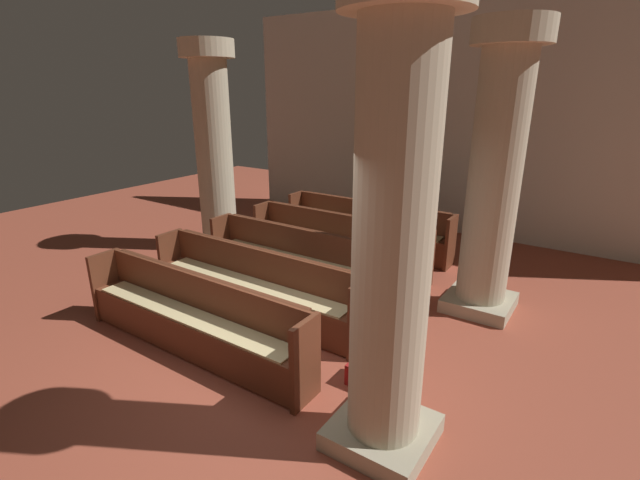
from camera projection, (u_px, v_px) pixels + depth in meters
ground_plane at (269, 371)px, 4.93m from camera, size 19.20×19.20×0.00m
back_wall at (462, 123)px, 8.98m from camera, size 10.00×0.16×4.50m
pew_row_0 at (366, 225)px, 8.43m from camera, size 3.28×0.47×0.90m
pew_row_1 at (337, 240)px, 7.61m from camera, size 3.28×0.46×0.90m
pew_row_2 at (300, 259)px, 6.79m from camera, size 3.28×0.46×0.90m
pew_row_3 at (253, 283)px, 5.97m from camera, size 3.28×0.47×0.90m
pew_row_4 at (191, 314)px, 5.14m from camera, size 3.28×0.46×0.90m
pillar_aisle_side at (495, 172)px, 5.71m from camera, size 0.94×0.94×3.69m
pillar_far_side at (214, 146)px, 8.13m from camera, size 0.94×0.94×3.69m
pillar_aisle_rear at (393, 232)px, 3.34m from camera, size 0.89×0.89×3.69m
lectern at (409, 214)px, 9.26m from camera, size 0.48×0.45×1.08m
hymn_book at (365, 200)px, 8.52m from camera, size 0.13×0.21×0.03m
kneeler_box_red at (366, 373)px, 4.70m from camera, size 0.34×0.31×0.23m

